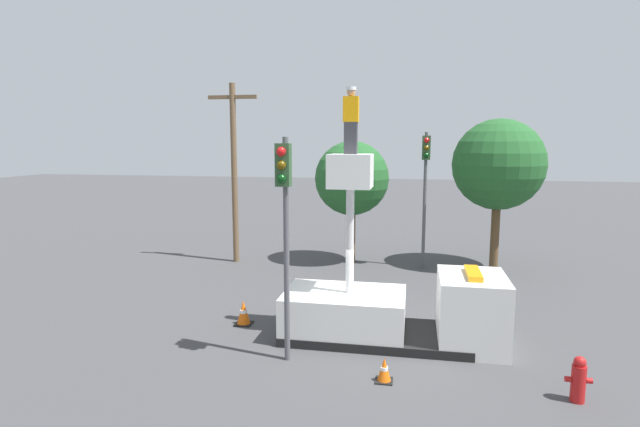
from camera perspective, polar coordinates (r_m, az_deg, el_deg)
ground_plane at (r=14.36m, az=6.34°, el=-13.97°), size 120.00×120.00×0.00m
bucket_truck at (r=14.02m, az=8.35°, el=-10.53°), size 5.97×2.26×5.08m
worker at (r=13.38m, az=3.56°, el=10.56°), size 0.40×0.26×1.75m
traffic_light_pole at (r=11.84m, az=-4.08°, el=0.87°), size 0.34×0.57×5.52m
traffic_light_across at (r=21.47m, az=11.96°, el=4.53°), size 0.34×0.57×5.80m
fire_hydrant at (r=12.24m, az=27.45°, el=-16.49°), size 0.53×0.29×0.99m
traffic_cone_rear at (r=15.33m, az=-8.73°, el=-11.17°), size 0.49×0.49×0.73m
traffic_cone_curbside at (r=11.96m, az=7.35°, el=-17.35°), size 0.40×0.40×0.56m
tree_left_bg at (r=22.28m, az=19.72°, el=5.25°), size 3.82×3.82×6.37m
tree_right_bg at (r=22.08m, az=3.66°, el=3.99°), size 3.27×3.27×5.44m
utility_pole at (r=22.52m, az=-9.79°, el=5.24°), size 2.20×0.26×7.93m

